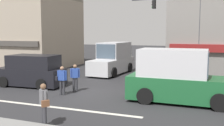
{
  "coord_description": "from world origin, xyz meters",
  "views": [
    {
      "loc": [
        7.13,
        -14.0,
        3.57
      ],
      "look_at": [
        0.98,
        2.0,
        1.6
      ],
      "focal_mm": 42.0,
      "sensor_mm": 36.0,
      "label": 1
    }
  ],
  "objects_px": {
    "box_truck_crossing_leftbound": "(113,59)",
    "pedestrian_far_side": "(75,76)",
    "pedestrian_foreground_with_bag": "(44,102)",
    "utility_pole_near_left": "(26,26)",
    "pedestrian_mid_crossing": "(62,79)",
    "box_truck_waiting_far": "(179,78)",
    "street_tree": "(215,26)",
    "traffic_light_mast": "(184,24)",
    "van_approaching_near": "(31,71)"
  },
  "relations": [
    {
      "from": "box_truck_crossing_leftbound",
      "to": "pedestrian_far_side",
      "type": "xyz_separation_m",
      "value": [
        0.42,
        -7.53,
        -0.3
      ]
    },
    {
      "from": "utility_pole_near_left",
      "to": "traffic_light_mast",
      "type": "relative_size",
      "value": 1.31
    },
    {
      "from": "pedestrian_far_side",
      "to": "traffic_light_mast",
      "type": "bearing_deg",
      "value": 35.17
    },
    {
      "from": "pedestrian_mid_crossing",
      "to": "pedestrian_far_side",
      "type": "height_order",
      "value": "same"
    },
    {
      "from": "street_tree",
      "to": "pedestrian_mid_crossing",
      "type": "distance_m",
      "value": 11.54
    },
    {
      "from": "pedestrian_foreground_with_bag",
      "to": "pedestrian_far_side",
      "type": "xyz_separation_m",
      "value": [
        -1.84,
        5.75,
        -0.0
      ]
    },
    {
      "from": "traffic_light_mast",
      "to": "pedestrian_far_side",
      "type": "distance_m",
      "value": 7.95
    },
    {
      "from": "street_tree",
      "to": "pedestrian_foreground_with_bag",
      "type": "relative_size",
      "value": 3.54
    },
    {
      "from": "street_tree",
      "to": "pedestrian_far_side",
      "type": "relative_size",
      "value": 3.54
    },
    {
      "from": "box_truck_crossing_leftbound",
      "to": "pedestrian_far_side",
      "type": "height_order",
      "value": "box_truck_crossing_leftbound"
    },
    {
      "from": "pedestrian_foreground_with_bag",
      "to": "pedestrian_far_side",
      "type": "bearing_deg",
      "value": 107.78
    },
    {
      "from": "box_truck_waiting_far",
      "to": "pedestrian_foreground_with_bag",
      "type": "height_order",
      "value": "box_truck_waiting_far"
    },
    {
      "from": "box_truck_waiting_far",
      "to": "pedestrian_far_side",
      "type": "xyz_separation_m",
      "value": [
        -6.2,
        0.26,
        -0.3
      ]
    },
    {
      "from": "traffic_light_mast",
      "to": "box_truck_waiting_far",
      "type": "height_order",
      "value": "traffic_light_mast"
    },
    {
      "from": "box_truck_crossing_leftbound",
      "to": "box_truck_waiting_far",
      "type": "xyz_separation_m",
      "value": [
        6.62,
        -7.79,
        0.0
      ]
    },
    {
      "from": "street_tree",
      "to": "box_truck_crossing_leftbound",
      "type": "relative_size",
      "value": 1.03
    },
    {
      "from": "van_approaching_near",
      "to": "pedestrian_far_side",
      "type": "relative_size",
      "value": 2.82
    },
    {
      "from": "utility_pole_near_left",
      "to": "box_truck_waiting_far",
      "type": "distance_m",
      "value": 15.77
    },
    {
      "from": "utility_pole_near_left",
      "to": "pedestrian_foreground_with_bag",
      "type": "bearing_deg",
      "value": -48.73
    },
    {
      "from": "traffic_light_mast",
      "to": "pedestrian_far_side",
      "type": "height_order",
      "value": "traffic_light_mast"
    },
    {
      "from": "van_approaching_near",
      "to": "pedestrian_far_side",
      "type": "xyz_separation_m",
      "value": [
        3.57,
        -0.44,
        -0.06
      ]
    },
    {
      "from": "van_approaching_near",
      "to": "pedestrian_mid_crossing",
      "type": "distance_m",
      "value": 3.62
    },
    {
      "from": "box_truck_crossing_leftbound",
      "to": "van_approaching_near",
      "type": "bearing_deg",
      "value": -113.96
    },
    {
      "from": "pedestrian_foreground_with_bag",
      "to": "pedestrian_far_side",
      "type": "relative_size",
      "value": 1.0
    },
    {
      "from": "street_tree",
      "to": "van_approaching_near",
      "type": "xyz_separation_m",
      "value": [
        -11.39,
        -6.12,
        -3.04
      ]
    },
    {
      "from": "traffic_light_mast",
      "to": "box_truck_waiting_far",
      "type": "xyz_separation_m",
      "value": [
        0.26,
        -4.45,
        -2.92
      ]
    },
    {
      "from": "pedestrian_foreground_with_bag",
      "to": "pedestrian_far_side",
      "type": "height_order",
      "value": "same"
    },
    {
      "from": "van_approaching_near",
      "to": "pedestrian_mid_crossing",
      "type": "bearing_deg",
      "value": -24.5
    },
    {
      "from": "box_truck_crossing_leftbound",
      "to": "box_truck_waiting_far",
      "type": "height_order",
      "value": "same"
    },
    {
      "from": "street_tree",
      "to": "box_truck_crossing_leftbound",
      "type": "distance_m",
      "value": 8.75
    },
    {
      "from": "pedestrian_mid_crossing",
      "to": "utility_pole_near_left",
      "type": "bearing_deg",
      "value": 139.61
    },
    {
      "from": "box_truck_waiting_far",
      "to": "box_truck_crossing_leftbound",
      "type": "bearing_deg",
      "value": 130.34
    },
    {
      "from": "traffic_light_mast",
      "to": "van_approaching_near",
      "type": "relative_size",
      "value": 1.32
    },
    {
      "from": "pedestrian_foreground_with_bag",
      "to": "pedestrian_mid_crossing",
      "type": "xyz_separation_m",
      "value": [
        -2.12,
        4.69,
        0.0
      ]
    },
    {
      "from": "box_truck_waiting_far",
      "to": "pedestrian_far_side",
      "type": "bearing_deg",
      "value": 177.58
    },
    {
      "from": "utility_pole_near_left",
      "to": "street_tree",
      "type": "bearing_deg",
      "value": 3.36
    },
    {
      "from": "utility_pole_near_left",
      "to": "traffic_light_mast",
      "type": "bearing_deg",
      "value": -5.81
    },
    {
      "from": "street_tree",
      "to": "pedestrian_mid_crossing",
      "type": "xyz_separation_m",
      "value": [
        -8.1,
        -7.61,
        -3.09
      ]
    },
    {
      "from": "utility_pole_near_left",
      "to": "box_truck_waiting_far",
      "type": "height_order",
      "value": "utility_pole_near_left"
    },
    {
      "from": "traffic_light_mast",
      "to": "pedestrian_mid_crossing",
      "type": "distance_m",
      "value": 8.75
    },
    {
      "from": "traffic_light_mast",
      "to": "utility_pole_near_left",
      "type": "bearing_deg",
      "value": 174.19
    },
    {
      "from": "utility_pole_near_left",
      "to": "pedestrian_mid_crossing",
      "type": "distance_m",
      "value": 10.81
    },
    {
      "from": "traffic_light_mast",
      "to": "box_truck_waiting_far",
      "type": "relative_size",
      "value": 1.11
    },
    {
      "from": "utility_pole_near_left",
      "to": "traffic_light_mast",
      "type": "distance_m",
      "value": 14.14
    },
    {
      "from": "street_tree",
      "to": "box_truck_crossing_leftbound",
      "type": "height_order",
      "value": "street_tree"
    },
    {
      "from": "street_tree",
      "to": "van_approaching_near",
      "type": "relative_size",
      "value": 1.26
    },
    {
      "from": "street_tree",
      "to": "van_approaching_near",
      "type": "bearing_deg",
      "value": -151.77
    },
    {
      "from": "traffic_light_mast",
      "to": "pedestrian_foreground_with_bag",
      "type": "xyz_separation_m",
      "value": [
        -4.09,
        -9.93,
        -3.22
      ]
    },
    {
      "from": "street_tree",
      "to": "traffic_light_mast",
      "type": "relative_size",
      "value": 0.95
    },
    {
      "from": "van_approaching_near",
      "to": "box_truck_waiting_far",
      "type": "distance_m",
      "value": 9.8
    }
  ]
}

